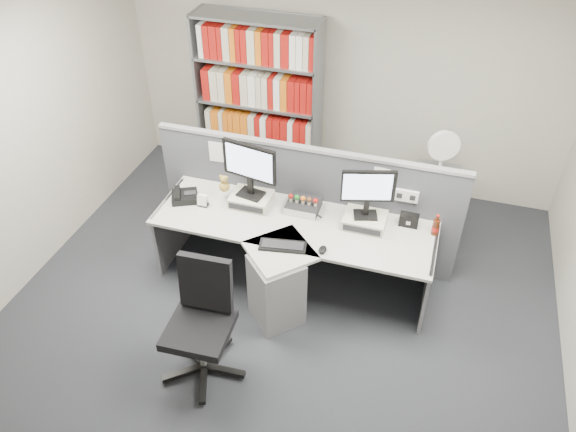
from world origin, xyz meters
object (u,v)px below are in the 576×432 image
(monitor_left, at_px, (249,166))
(desk_phone, at_px, (184,196))
(monitor_right, at_px, (368,190))
(desktop_pc, at_px, (303,206))
(keyboard, at_px, (283,246))
(desk, at_px, (286,259))
(office_chair, at_px, (202,318))
(desk_calendar, at_px, (203,201))
(cola_bottle, at_px, (436,227))
(speaker, at_px, (409,220))
(desk_fan, at_px, (443,149))
(mouse, at_px, (323,250))
(shelving_unit, at_px, (259,106))
(filing_cabinet, at_px, (432,204))

(monitor_left, distance_m, desk_phone, 0.76)
(monitor_right, distance_m, desktop_pc, 0.69)
(keyboard, bearing_deg, desk, 94.17)
(monitor_right, xyz_separation_m, office_chair, (-1.03, -1.34, -0.55))
(keyboard, bearing_deg, desk_calendar, 158.98)
(monitor_left, xyz_separation_m, monitor_right, (1.10, -0.00, -0.04))
(desk, distance_m, keyboard, 0.31)
(cola_bottle, distance_m, office_chair, 2.18)
(speaker, distance_m, office_chair, 2.04)
(desk, xyz_separation_m, desktop_pc, (0.03, 0.44, 0.30))
(office_chair, bearing_deg, desk_fan, 55.83)
(monitor_right, relative_size, desk_fan, 0.89)
(monitor_right, bearing_deg, mouse, -120.19)
(desktop_pc, height_order, shelving_unit, shelving_unit)
(desk, height_order, mouse, mouse)
(desk, xyz_separation_m, keyboard, (0.01, -0.13, 0.28))
(monitor_left, bearing_deg, monitor_right, -0.01)
(monitor_left, relative_size, desk_fan, 1.01)
(monitor_right, distance_m, office_chair, 1.78)
(speaker, distance_m, cola_bottle, 0.25)
(filing_cabinet, relative_size, desk_fan, 1.29)
(cola_bottle, relative_size, filing_cabinet, 0.31)
(desk_phone, bearing_deg, desk_calendar, -9.36)
(desktop_pc, relative_size, shelving_unit, 0.15)
(speaker, bearing_deg, desk, -153.93)
(monitor_right, bearing_deg, desk_calendar, -173.76)
(keyboard, relative_size, desk_fan, 0.79)
(desk_calendar, bearing_deg, desk_phone, 170.64)
(monitor_right, bearing_deg, desk_fan, 60.68)
(filing_cabinet, relative_size, office_chair, 0.67)
(desk_phone, relative_size, shelving_unit, 0.16)
(desk_phone, bearing_deg, keyboard, -18.89)
(desk_calendar, relative_size, office_chair, 0.12)
(shelving_unit, height_order, filing_cabinet, shelving_unit)
(mouse, xyz_separation_m, speaker, (0.66, 0.58, 0.04))
(desk_fan, bearing_deg, desktop_pc, -140.51)
(desk_fan, relative_size, office_chair, 0.52)
(monitor_left, bearing_deg, filing_cabinet, 31.32)
(mouse, height_order, filing_cabinet, mouse)
(desk_calendar, bearing_deg, filing_cabinet, 29.43)
(desk, xyz_separation_m, monitor_left, (-0.47, 0.38, 0.69))
(desk_phone, xyz_separation_m, desk_calendar, (0.22, -0.04, 0.01))
(desk, height_order, monitor_left, monitor_left)
(shelving_unit, relative_size, filing_cabinet, 2.86)
(monitor_right, relative_size, desktop_pc, 1.58)
(desk, distance_m, desktop_pc, 0.53)
(desktop_pc, bearing_deg, desk_phone, -170.79)
(mouse, xyz_separation_m, filing_cabinet, (0.84, 1.49, -0.39))
(office_chair, bearing_deg, cola_bottle, 40.11)
(desk_calendar, distance_m, speaker, 1.93)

